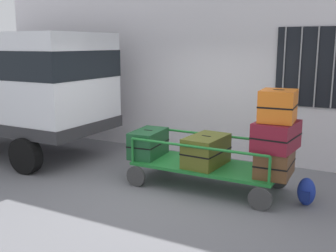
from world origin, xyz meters
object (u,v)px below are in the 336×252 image
object	(u,v)px
suitcase_center_middle	(276,136)
suitcase_center_top	(278,106)
suitcase_center_bottom	(275,163)
backpack	(306,192)
suitcase_midleft_bottom	(206,151)
luggage_cart	(206,168)
suitcase_left_bottom	(148,143)
van	(11,80)

from	to	relation	value
suitcase_center_middle	suitcase_center_top	bearing A→B (deg)	-90.00
suitcase_center_bottom	backpack	bearing A→B (deg)	0.73
suitcase_midleft_bottom	suitcase_center_middle	xyz separation A→B (m)	(1.16, 0.02, 0.38)
luggage_cart	suitcase_center_bottom	xyz separation A→B (m)	(1.16, -0.02, 0.27)
luggage_cart	suitcase_center_top	bearing A→B (deg)	0.12
suitcase_center_top	backpack	bearing A→B (deg)	-1.27
suitcase_left_bottom	suitcase_center_top	world-z (taller)	suitcase_center_top
luggage_cart	suitcase_midleft_bottom	world-z (taller)	suitcase_midleft_bottom
suitcase_midleft_bottom	suitcase_center_bottom	size ratio (longest dim) A/B	1.22
suitcase_center_bottom	backpack	size ratio (longest dim) A/B	1.72
suitcase_center_middle	suitcase_left_bottom	bearing A→B (deg)	-179.82
suitcase_left_bottom	backpack	world-z (taller)	suitcase_left_bottom
luggage_cart	backpack	size ratio (longest dim) A/B	5.78
suitcase_left_bottom	suitcase_center_bottom	world-z (taller)	suitcase_left_bottom
luggage_cart	suitcase_center_top	world-z (taller)	suitcase_center_top
suitcase_center_middle	backpack	world-z (taller)	suitcase_center_middle
van	suitcase_center_top	xyz separation A→B (m)	(5.92, -0.07, -0.13)
van	backpack	bearing A→B (deg)	-0.69
suitcase_center_bottom	suitcase_center_top	world-z (taller)	suitcase_center_top
suitcase_center_bottom	van	bearing A→B (deg)	179.19
luggage_cart	backpack	distance (m)	1.66
luggage_cart	suitcase_center_top	xyz separation A→B (m)	(1.16, 0.00, 1.17)
suitcase_left_bottom	suitcase_midleft_bottom	world-z (taller)	suitcase_midleft_bottom
backpack	suitcase_center_middle	bearing A→B (deg)	178.71
suitcase_center_bottom	suitcase_center_middle	distance (m)	0.43
suitcase_center_middle	suitcase_center_top	distance (m)	0.47
suitcase_left_bottom	suitcase_center_bottom	xyz separation A→B (m)	(2.31, -0.01, -0.04)
van	suitcase_midleft_bottom	bearing A→B (deg)	-1.06
suitcase_center_middle	van	bearing A→B (deg)	179.37
luggage_cart	suitcase_midleft_bottom	bearing A→B (deg)	-90.00
suitcase_center_bottom	backpack	distance (m)	0.64
suitcase_left_bottom	suitcase_center_top	xyz separation A→B (m)	(2.31, 0.01, 0.86)
suitcase_center_middle	suitcase_center_top	size ratio (longest dim) A/B	1.29
backpack	van	bearing A→B (deg)	179.31
luggage_cart	backpack	world-z (taller)	backpack
suitcase_left_bottom	suitcase_center_middle	bearing A→B (deg)	0.18
suitcase_left_bottom	suitcase_midleft_bottom	bearing A→B (deg)	-0.76
van	backpack	world-z (taller)	van
luggage_cart	suitcase_center_bottom	size ratio (longest dim) A/B	3.36
luggage_cart	suitcase_left_bottom	distance (m)	1.20
luggage_cart	suitcase_center_middle	xyz separation A→B (m)	(1.16, 0.00, 0.70)
suitcase_center_bottom	suitcase_center_middle	xyz separation A→B (m)	(0.00, 0.02, 0.43)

